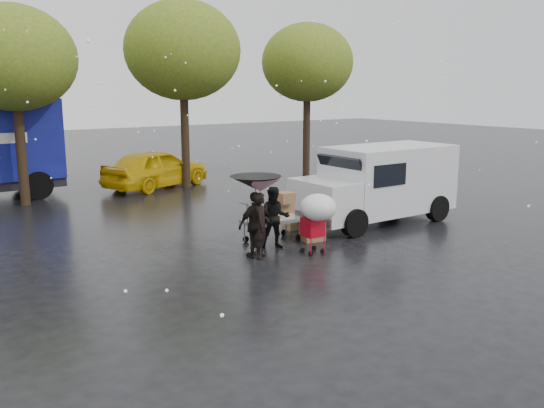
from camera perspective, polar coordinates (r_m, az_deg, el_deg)
ground at (r=13.35m, az=1.23°, el=-5.36°), size 90.00×90.00×0.00m
person_pink at (r=13.19m, az=-1.14°, el=-2.13°), size 0.63×0.66×1.53m
person_middle at (r=13.98m, az=0.27°, el=-1.36°), size 0.93×0.88×1.52m
person_black at (r=13.22m, az=-1.60°, el=-2.07°), size 0.91×0.40×1.54m
umbrella_pink at (r=13.00m, az=-1.16°, el=1.92°), size 0.99×0.99×1.86m
umbrella_black at (r=13.03m, az=-1.63°, el=2.13°), size 1.18×1.18×1.90m
vendor_cart at (r=14.61m, az=0.31°, el=-0.93°), size 1.52×0.80×1.27m
shopping_cart at (r=13.37m, az=4.51°, el=-0.66°), size 0.84×0.84×1.46m
white_van at (r=17.01m, az=10.55°, el=2.12°), size 4.91×2.18×2.20m
box_ground_near at (r=14.81m, az=4.01°, el=-2.68°), size 0.62×0.53×0.50m
box_ground_far at (r=15.99m, az=2.02°, el=-1.85°), size 0.50×0.41×0.37m
yellow_taxi at (r=22.98m, az=-11.40°, el=3.49°), size 4.87×3.30×1.54m
tree_row at (r=21.55m, az=-16.15°, el=14.10°), size 21.60×4.40×7.12m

